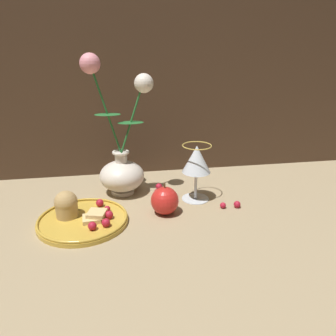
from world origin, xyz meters
name	(u,v)px	position (x,y,z in m)	size (l,w,h in m)	color
ground_plane	(156,200)	(0.00, 0.00, 0.00)	(2.40, 2.40, 0.00)	#9E8966
vase	(121,160)	(-0.09, 0.06, 0.10)	(0.18, 0.13, 0.38)	silver
plate_with_pastries	(80,216)	(-0.20, -0.09, 0.02)	(0.21, 0.21, 0.08)	gold
wine_glass	(196,161)	(0.11, -0.01, 0.11)	(0.08, 0.08, 0.16)	silver
apple_beside_vase	(165,201)	(0.01, -0.08, 0.04)	(0.07, 0.07, 0.08)	red
berry_near_plate	(157,192)	(0.01, 0.03, 0.01)	(0.02, 0.02, 0.02)	#AD192D
berry_front_center	(223,205)	(0.16, -0.08, 0.01)	(0.02, 0.02, 0.02)	#AD192D
berry_by_glass_stem	(237,204)	(0.20, -0.08, 0.01)	(0.02, 0.02, 0.02)	#AD192D
berry_under_candlestick	(159,187)	(0.02, 0.07, 0.01)	(0.02, 0.02, 0.02)	#AD192D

